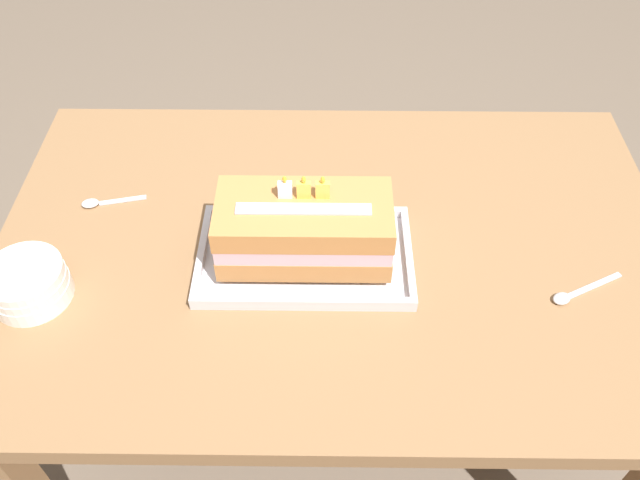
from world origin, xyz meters
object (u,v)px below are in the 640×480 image
Objects in this scene: birthday_cake at (304,228)px; serving_spoon_by_bowls at (98,203)px; foil_tray at (305,257)px; serving_spoon_near_tray at (571,295)px; bowl_stack at (28,283)px.

serving_spoon_by_bowls is (-0.39, 0.13, -0.07)m from birthday_cake.
serving_spoon_near_tray is (0.44, -0.08, -0.00)m from foil_tray.
serving_spoon_near_tray is (0.89, 0.01, -0.03)m from bowl_stack.
bowl_stack reaches higher than serving_spoon_by_bowls.
foil_tray is 0.42m from serving_spoon_by_bowls.
serving_spoon_near_tray is at bearing 0.49° from bowl_stack.
bowl_stack is 0.23m from serving_spoon_by_bowls.
bowl_stack is at bearing -103.89° from serving_spoon_by_bowls.
bowl_stack is (-0.45, -0.08, 0.03)m from foil_tray.
birthday_cake is at bearing -18.74° from serving_spoon_by_bowls.
foil_tray is 0.45m from serving_spoon_near_tray.
bowl_stack is 1.09× the size of serving_spoon_by_bowls.
serving_spoon_by_bowls is at bearing 165.96° from serving_spoon_near_tray.
serving_spoon_by_bowls is (-0.39, 0.13, -0.00)m from foil_tray.
birthday_cake is 2.13× the size of serving_spoon_near_tray.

